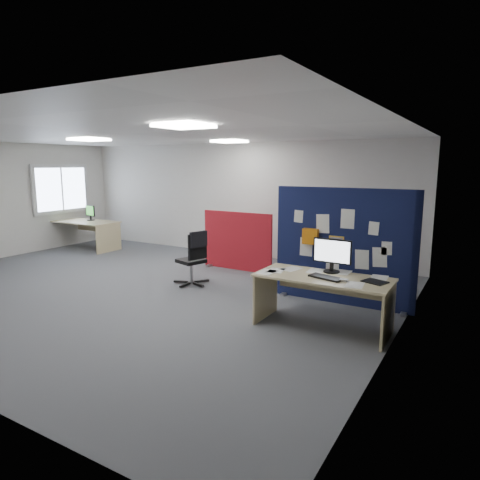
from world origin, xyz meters
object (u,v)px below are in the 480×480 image
at_px(monitor_second, 90,212).
at_px(navy_divider, 342,247).
at_px(main_desk, 324,288).
at_px(office_chair, 194,255).
at_px(monitor_main, 332,254).
at_px(red_divider, 237,242).
at_px(second_desk, 87,227).

bearing_deg(monitor_second, navy_divider, 5.35).
xyz_separation_m(main_desk, office_chair, (-2.73, 0.78, 0.01)).
relative_size(navy_divider, monitor_second, 5.13).
relative_size(navy_divider, monitor_main, 4.17).
bearing_deg(monitor_second, main_desk, -2.92).
relative_size(monitor_main, red_divider, 0.33).
height_order(main_desk, office_chair, office_chair).
height_order(navy_divider, red_divider, navy_divider).
xyz_separation_m(monitor_main, second_desk, (-7.28, 1.97, -0.43)).
distance_m(main_desk, monitor_main, 0.48).
distance_m(monitor_main, monitor_second, 7.57).
bearing_deg(red_divider, office_chair, -90.92).
relative_size(red_divider, monitor_second, 3.74).
xyz_separation_m(main_desk, monitor_second, (-7.24, 2.32, 0.39)).
bearing_deg(office_chair, red_divider, 104.81).
relative_size(red_divider, second_desk, 0.93).
distance_m(navy_divider, red_divider, 2.80).
bearing_deg(monitor_main, monitor_second, 165.92).
height_order(monitor_main, red_divider, red_divider).
height_order(navy_divider, main_desk, navy_divider).
bearing_deg(main_desk, office_chair, 164.03).
bearing_deg(office_chair, monitor_main, 5.52).
bearing_deg(monitor_main, red_divider, 145.61).
distance_m(second_desk, monitor_second, 0.41).
bearing_deg(second_desk, red_divider, 0.23).
xyz_separation_m(navy_divider, office_chair, (-2.62, -0.35, -0.35)).
relative_size(monitor_main, office_chair, 0.53).
distance_m(navy_divider, second_desk, 7.24).
bearing_deg(red_divider, main_desk, -38.26).
height_order(red_divider, second_desk, red_divider).
relative_size(navy_divider, office_chair, 2.23).
bearing_deg(navy_divider, monitor_second, 170.48).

